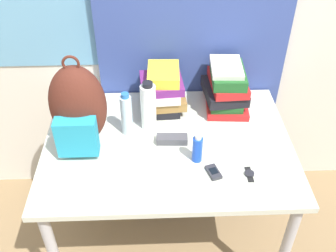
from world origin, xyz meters
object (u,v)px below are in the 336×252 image
object	(u,v)px
backpack	(78,108)
water_bottle	(127,115)
book_stack_center	(226,88)
wristwatch	(249,174)
book_stack_left	(162,91)
sunglasses_case	(172,139)
cell_phone	(213,172)
sports_bottle	(148,107)
sunscreen_bottle	(197,149)

from	to	relation	value
backpack	water_bottle	xyz separation A→B (m)	(0.21, 0.06, -0.09)
book_stack_center	wristwatch	xyz separation A→B (m)	(0.03, -0.51, -0.12)
backpack	book_stack_left	distance (m)	0.47
book_stack_left	sunglasses_case	bearing A→B (deg)	-82.30
backpack	sunglasses_case	bearing A→B (deg)	-3.57
book_stack_center	water_bottle	size ratio (longest dim) A/B	1.23
book_stack_center	water_bottle	bearing A→B (deg)	-158.81
book_stack_center	cell_phone	bearing A→B (deg)	-103.90
book_stack_left	sunglasses_case	xyz separation A→B (m)	(0.04, -0.28, -0.09)
wristwatch	sunglasses_case	bearing A→B (deg)	145.19
book_stack_left	book_stack_center	distance (m)	0.34
book_stack_center	cell_phone	world-z (taller)	book_stack_center
backpack	sports_bottle	distance (m)	0.34
backpack	book_stack_center	distance (m)	0.77
backpack	wristwatch	xyz separation A→B (m)	(0.76, -0.26, -0.19)
backpack	sports_bottle	bearing A→B (deg)	16.71
backpack	cell_phone	distance (m)	0.68
book_stack_center	sports_bottle	bearing A→B (deg)	-158.57
water_bottle	cell_phone	world-z (taller)	water_bottle
cell_phone	sunglasses_case	size ratio (longest dim) A/B	0.63
book_stack_center	sunglasses_case	size ratio (longest dim) A/B	1.87
sports_bottle	cell_phone	size ratio (longest dim) A/B	2.75
water_bottle	backpack	bearing A→B (deg)	-165.11
book_stack_center	sports_bottle	size ratio (longest dim) A/B	1.08
book_stack_left	cell_phone	xyz separation A→B (m)	(0.21, -0.50, -0.10)
book_stack_center	backpack	bearing A→B (deg)	-160.61
sports_bottle	sunglasses_case	world-z (taller)	sports_bottle
cell_phone	sunglasses_case	distance (m)	0.28
book_stack_center	book_stack_left	bearing A→B (deg)	-179.66
sports_bottle	sunglasses_case	xyz separation A→B (m)	(0.11, -0.12, -0.11)
sunscreen_bottle	sunglasses_case	distance (m)	0.18
book_stack_left	water_bottle	bearing A→B (deg)	-132.09
sports_bottle	sunglasses_case	bearing A→B (deg)	-47.97
sunscreen_bottle	wristwatch	size ratio (longest dim) A/B	1.64
sunglasses_case	wristwatch	xyz separation A→B (m)	(0.33, -0.23, -0.01)
cell_phone	backpack	bearing A→B (deg)	157.98
sunglasses_case	wristwatch	world-z (taller)	sunglasses_case
backpack	sports_bottle	size ratio (longest dim) A/B	1.74
book_stack_left	cell_phone	bearing A→B (deg)	-66.91
sports_bottle	book_stack_left	bearing A→B (deg)	65.41
backpack	sunglasses_case	distance (m)	0.46
sports_bottle	sunscreen_bottle	size ratio (longest dim) A/B	1.76
book_stack_left	sunscreen_bottle	size ratio (longest dim) A/B	1.62
sunglasses_case	wristwatch	size ratio (longest dim) A/B	1.65
book_stack_left	book_stack_center	size ratio (longest dim) A/B	0.86
sports_bottle	sunscreen_bottle	xyz separation A→B (m)	(0.22, -0.25, -0.06)
water_bottle	book_stack_left	bearing A→B (deg)	47.91
water_bottle	sports_bottle	xyz separation A→B (m)	(0.11, 0.04, 0.02)
book_stack_center	cell_phone	distance (m)	0.53
book_stack_center	water_bottle	xyz separation A→B (m)	(-0.51, -0.20, -0.01)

